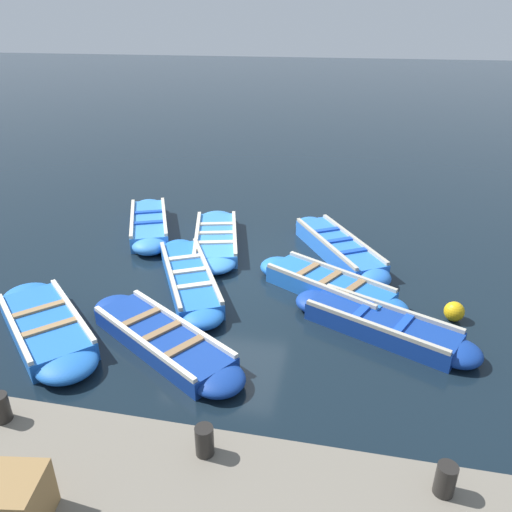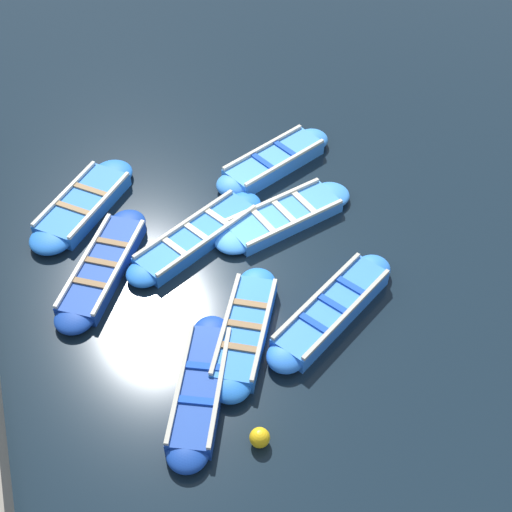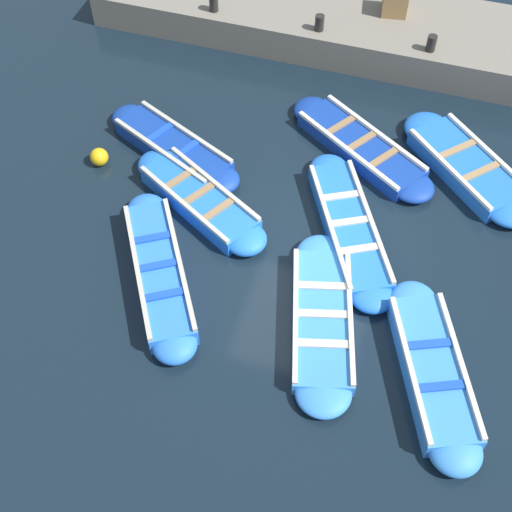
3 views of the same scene
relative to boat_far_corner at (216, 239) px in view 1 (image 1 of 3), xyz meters
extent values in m
plane|color=black|center=(-1.51, -0.61, -0.15)|extent=(120.00, 120.00, 0.00)
cube|color=#3884E0|center=(0.00, 0.00, -0.01)|extent=(2.78, 1.61, 0.28)
ellipsoid|color=#3884E0|center=(1.27, 0.34, -0.01)|extent=(1.12, 1.10, 0.28)
ellipsoid|color=#3884E0|center=(-1.27, -0.34, -0.01)|extent=(1.12, 1.10, 0.28)
cube|color=beige|center=(-0.11, 0.43, 0.17)|extent=(2.51, 0.74, 0.07)
cube|color=beige|center=(0.11, -0.43, 0.17)|extent=(2.51, 0.74, 0.07)
cube|color=beige|center=(0.54, 0.14, 0.16)|extent=(0.35, 0.86, 0.04)
cube|color=beige|center=(0.00, 0.00, 0.16)|extent=(0.35, 0.86, 0.04)
cube|color=beige|center=(-0.54, -0.14, 0.16)|extent=(0.35, 0.86, 0.04)
cube|color=blue|center=(-0.06, -2.89, 0.04)|extent=(2.90, 2.20, 0.37)
ellipsoid|color=blue|center=(1.18, -2.13, 0.04)|extent=(1.03, 1.02, 0.37)
ellipsoid|color=blue|center=(-1.30, -3.65, 0.04)|extent=(1.03, 1.02, 0.37)
cube|color=#B2AD9E|center=(-0.25, -2.58, 0.26)|extent=(2.48, 1.55, 0.07)
cube|color=#B2AD9E|center=(0.13, -3.20, 0.26)|extent=(2.48, 1.55, 0.07)
cube|color=#1947B7|center=(0.47, -2.57, 0.25)|extent=(0.49, 0.67, 0.04)
cube|color=#1947B7|center=(-0.06, -2.89, 0.25)|extent=(0.49, 0.67, 0.04)
cube|color=#1947B7|center=(-0.59, -3.21, 0.25)|extent=(0.49, 0.67, 0.04)
cube|color=#3884E0|center=(0.44, 1.88, 0.03)|extent=(2.72, 1.81, 0.36)
ellipsoid|color=#3884E0|center=(1.63, 2.39, 0.03)|extent=(1.07, 1.06, 0.36)
ellipsoid|color=#3884E0|center=(-0.75, 1.37, 0.03)|extent=(1.07, 1.06, 0.36)
cube|color=beige|center=(0.28, 2.24, 0.25)|extent=(2.37, 1.07, 0.07)
cube|color=beige|center=(0.59, 1.52, 0.25)|extent=(2.37, 1.07, 0.07)
cube|color=#1947B7|center=(0.78, 2.02, 0.24)|extent=(0.43, 0.76, 0.04)
cube|color=#1947B7|center=(0.10, 1.74, 0.24)|extent=(0.43, 0.76, 0.04)
cube|color=blue|center=(-2.03, -0.01, 0.00)|extent=(3.01, 2.11, 0.30)
ellipsoid|color=blue|center=(-0.72, 0.68, 0.00)|extent=(1.05, 1.04, 0.30)
ellipsoid|color=blue|center=(-3.35, -0.70, 0.00)|extent=(1.05, 1.04, 0.30)
cube|color=#B2AD9E|center=(-2.21, 0.32, 0.19)|extent=(2.61, 1.42, 0.07)
cube|color=#B2AD9E|center=(-1.86, -0.34, 0.19)|extent=(2.61, 1.42, 0.07)
cube|color=beige|center=(-1.47, 0.28, 0.18)|extent=(0.46, 0.71, 0.04)
cube|color=beige|center=(-2.03, -0.01, 0.18)|extent=(0.46, 0.71, 0.04)
cube|color=beige|center=(-2.59, -0.30, 0.18)|extent=(0.46, 0.71, 0.04)
cube|color=blue|center=(-1.84, -2.81, 0.02)|extent=(1.97, 2.60, 0.34)
ellipsoid|color=blue|center=(-1.22, -1.72, 0.02)|extent=(1.05, 1.06, 0.34)
ellipsoid|color=blue|center=(-2.47, -3.90, 0.02)|extent=(1.05, 1.06, 0.34)
cube|color=#B2AD9E|center=(-2.17, -2.62, 0.22)|extent=(1.29, 2.18, 0.07)
cube|color=#B2AD9E|center=(-1.52, -3.00, 0.22)|extent=(1.29, 2.18, 0.07)
cube|color=olive|center=(-1.58, -2.35, 0.21)|extent=(0.70, 0.48, 0.04)
cube|color=olive|center=(-1.84, -2.81, 0.21)|extent=(0.70, 0.48, 0.04)
cube|color=olive|center=(-2.11, -3.27, 0.21)|extent=(0.70, 0.48, 0.04)
cube|color=blue|center=(-4.21, 1.83, 0.01)|extent=(2.43, 2.48, 0.32)
ellipsoid|color=blue|center=(-3.37, 2.72, 0.01)|extent=(1.36, 1.36, 0.32)
ellipsoid|color=blue|center=(-5.05, 0.94, 0.01)|extent=(1.36, 1.36, 0.32)
cube|color=silver|center=(-4.55, 2.16, 0.21)|extent=(1.71, 1.80, 0.07)
cube|color=silver|center=(-3.86, 1.51, 0.21)|extent=(1.71, 1.80, 0.07)
cube|color=#9E7A51|center=(-3.97, 2.08, 0.19)|extent=(0.75, 0.72, 0.04)
cube|color=#9E7A51|center=(-4.44, 1.58, 0.19)|extent=(0.75, 0.72, 0.04)
cube|color=navy|center=(-3.01, -3.79, 0.01)|extent=(1.82, 2.68, 0.32)
ellipsoid|color=navy|center=(-2.46, -2.62, 0.01)|extent=(0.98, 0.99, 0.32)
ellipsoid|color=navy|center=(-3.56, -4.96, 0.01)|extent=(0.98, 0.99, 0.32)
cube|color=#B2AD9E|center=(-3.33, -3.64, 0.21)|extent=(1.15, 2.33, 0.07)
cube|color=#B2AD9E|center=(-2.68, -3.94, 0.21)|extent=(1.15, 2.33, 0.07)
cube|color=#1947B7|center=(-2.85, -3.46, 0.19)|extent=(0.69, 0.42, 0.04)
cube|color=#1947B7|center=(-3.16, -4.12, 0.19)|extent=(0.69, 0.42, 0.04)
cube|color=navy|center=(-4.14, -0.25, 0.00)|extent=(2.26, 2.82, 0.29)
ellipsoid|color=navy|center=(-3.37, 0.93, 0.00)|extent=(1.13, 1.13, 0.29)
ellipsoid|color=navy|center=(-4.91, -1.42, 0.00)|extent=(1.13, 1.13, 0.29)
cube|color=silver|center=(-4.47, -0.03, 0.18)|extent=(1.57, 2.34, 0.07)
cube|color=silver|center=(-3.81, -0.46, 0.18)|extent=(1.57, 2.34, 0.07)
cube|color=olive|center=(-3.81, 0.25, 0.16)|extent=(0.72, 0.54, 0.04)
cube|color=olive|center=(-4.14, -0.25, 0.16)|extent=(0.72, 0.54, 0.04)
cube|color=olive|center=(-4.47, -0.74, 0.16)|extent=(0.72, 0.54, 0.04)
cylinder|color=black|center=(-6.79, -4.23, 0.79)|extent=(0.20, 0.20, 0.35)
cylinder|color=black|center=(-6.79, -1.82, 0.79)|extent=(0.20, 0.20, 0.35)
cylinder|color=black|center=(-6.79, 0.60, 0.79)|extent=(0.20, 0.20, 0.35)
cube|color=olive|center=(-7.92, -0.39, 0.88)|extent=(0.62, 0.62, 0.54)
sphere|color=#EAB214|center=(-2.32, -5.08, 0.03)|extent=(0.36, 0.36, 0.36)
camera|label=1|loc=(-10.47, -3.13, 4.81)|focal=35.00mm
camera|label=2|loc=(-4.35, -10.88, 10.95)|focal=50.00mm
camera|label=3|loc=(6.31, 0.82, 9.93)|focal=50.00mm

